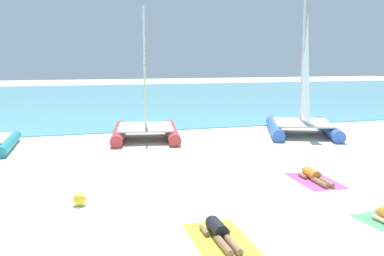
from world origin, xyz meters
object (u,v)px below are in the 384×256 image
object	(u,v)px
towel_left	(220,239)
sunbather_right	(314,176)
sunbather_left	(219,232)
towel_right	(315,181)
sailboat_red	(145,119)
beach_ball	(79,199)
sailboat_blue	(302,115)

from	to	relation	value
towel_left	sunbather_right	bearing A→B (deg)	37.94
towel_left	sunbather_right	world-z (taller)	sunbather_right
sunbather_left	towel_right	world-z (taller)	sunbather_left
towel_right	sunbather_right	distance (m)	0.14
sailboat_red	towel_right	world-z (taller)	sailboat_red
sunbather_right	sunbather_left	bearing A→B (deg)	-138.38
towel_right	beach_ball	distance (m)	6.69
towel_left	beach_ball	bearing A→B (deg)	132.16
towel_left	beach_ball	distance (m)	3.84
sailboat_blue	sunbather_right	xyz separation A→B (m)	(-3.76, -7.06, -0.80)
sailboat_blue	beach_ball	distance (m)	12.83
beach_ball	sailboat_red	bearing A→B (deg)	69.33
towel_right	sailboat_blue	bearing A→B (deg)	62.16
towel_right	sunbather_right	size ratio (longest dim) A/B	1.21
sailboat_red	towel_left	world-z (taller)	sailboat_red
sailboat_red	towel_right	distance (m)	8.90
towel_left	sunbather_right	size ratio (longest dim) A/B	1.21
sailboat_red	sunbather_left	bearing A→B (deg)	-82.93
sailboat_red	towel_right	size ratio (longest dim) A/B	3.08
sailboat_blue	sunbather_right	bearing A→B (deg)	-95.21
sunbather_left	sunbather_right	world-z (taller)	same
sunbather_left	sailboat_blue	bearing A→B (deg)	53.55
towel_right	beach_ball	world-z (taller)	beach_ball
towel_right	sailboat_red	bearing A→B (deg)	113.30
sailboat_blue	sailboat_red	bearing A→B (deg)	-165.07
sailboat_blue	towel_left	bearing A→B (deg)	-104.64
sailboat_blue	towel_left	world-z (taller)	sailboat_blue
towel_right	beach_ball	bearing A→B (deg)	-177.55
sailboat_red	sunbather_right	xyz separation A→B (m)	(3.51, -8.07, -0.74)
towel_left	sailboat_red	bearing A→B (deg)	86.96
sunbather_left	towel_right	distance (m)	5.12
sunbather_left	towel_right	size ratio (longest dim) A/B	0.82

